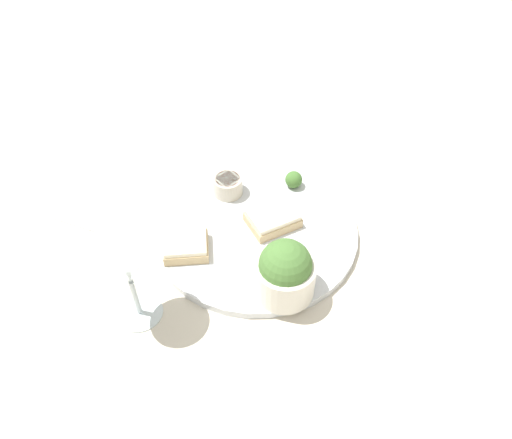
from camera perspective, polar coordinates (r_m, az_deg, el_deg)
The scene contains 9 objects.
ground_plane at distance 0.88m, azimuth 0.00°, elevation -1.53°, with size 4.00×4.00×0.00m, color beige.
dinner_plate at distance 0.87m, azimuth 0.00°, elevation -1.22°, with size 0.35×0.35×0.01m.
salad_bowl at distance 0.75m, azimuth 3.39°, elevation -5.96°, with size 0.09×0.09×0.10m.
sauce_ramekin at distance 0.92m, azimuth -3.25°, elevation 4.00°, with size 0.05×0.05×0.03m.
cheese_toast_near at distance 0.86m, azimuth 2.00°, elevation -0.04°, with size 0.09×0.08×0.03m.
cheese_toast_far at distance 0.83m, azimuth -8.00°, elevation -2.95°, with size 0.08×0.08×0.03m.
wine_glass at distance 0.71m, azimuth -14.59°, elevation -5.31°, with size 0.09×0.09×0.16m.
garnish at distance 0.93m, azimuth 4.33°, elevation 4.57°, with size 0.03×0.03×0.03m.
fork at distance 0.92m, azimuth -17.82°, elevation -1.14°, with size 0.14×0.12×0.01m.
Camera 1 is at (0.18, 0.56, 0.65)m, focal length 35.00 mm.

